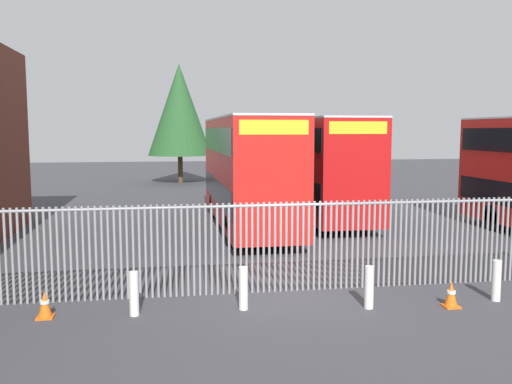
% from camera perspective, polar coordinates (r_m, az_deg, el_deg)
% --- Properties ---
extents(ground_plane, '(100.00, 100.00, 0.00)m').
position_cam_1_polar(ground_plane, '(21.45, -1.76, -4.15)').
color(ground_plane, '#3D3D42').
extents(palisade_fence, '(15.90, 0.14, 2.35)m').
position_cam_1_polar(palisade_fence, '(13.45, 2.26, -5.35)').
color(palisade_fence, gray).
rests_on(palisade_fence, ground).
extents(double_decker_bus_behind_fence_left, '(2.54, 10.81, 4.42)m').
position_cam_1_polar(double_decker_bus_behind_fence_left, '(25.04, 6.19, 2.92)').
color(double_decker_bus_behind_fence_left, red).
rests_on(double_decker_bus_behind_fence_left, ground).
extents(double_decker_bus_behind_fence_right, '(2.54, 10.81, 4.42)m').
position_cam_1_polar(double_decker_bus_behind_fence_right, '(22.13, -0.88, 2.51)').
color(double_decker_bus_behind_fence_right, red).
rests_on(double_decker_bus_behind_fence_right, ground).
extents(bollard_near_left, '(0.20, 0.20, 0.95)m').
position_cam_1_polar(bollard_near_left, '(12.18, -12.42, -10.16)').
color(bollard_near_left, silver).
rests_on(bollard_near_left, ground).
extents(bollard_center_front, '(0.20, 0.20, 0.95)m').
position_cam_1_polar(bollard_center_front, '(12.29, -1.30, -9.86)').
color(bollard_center_front, silver).
rests_on(bollard_center_front, ground).
extents(bollard_near_right, '(0.20, 0.20, 0.95)m').
position_cam_1_polar(bollard_near_right, '(12.61, 11.55, -9.57)').
color(bollard_near_right, silver).
rests_on(bollard_near_right, ground).
extents(bollard_far_right, '(0.20, 0.20, 0.95)m').
position_cam_1_polar(bollard_far_right, '(14.03, 23.47, -8.34)').
color(bollard_far_right, silver).
rests_on(bollard_far_right, ground).
extents(traffic_cone_by_gate, '(0.34, 0.34, 0.59)m').
position_cam_1_polar(traffic_cone_by_gate, '(12.62, -20.87, -10.74)').
color(traffic_cone_by_gate, orange).
rests_on(traffic_cone_by_gate, ground).
extents(traffic_cone_mid_forecourt, '(0.34, 0.34, 0.59)m').
position_cam_1_polar(traffic_cone_mid_forecourt, '(13.23, 19.41, -9.89)').
color(traffic_cone_mid_forecourt, orange).
rests_on(traffic_cone_mid_forecourt, ground).
extents(tree_tall_back, '(4.67, 4.67, 8.75)m').
position_cam_1_polar(tree_tall_back, '(41.53, -7.86, 8.36)').
color(tree_tall_back, '#4C3823').
rests_on(tree_tall_back, ground).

